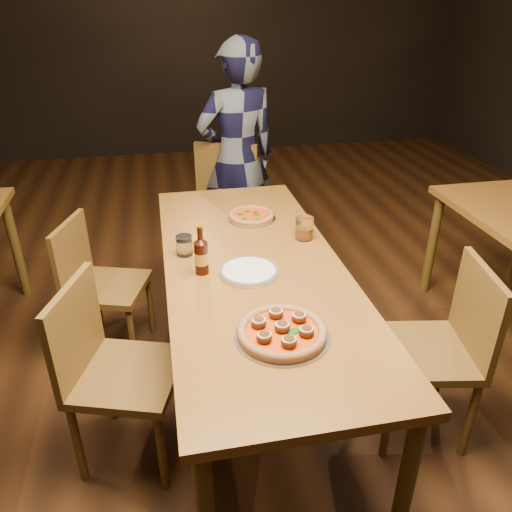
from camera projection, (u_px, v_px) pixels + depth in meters
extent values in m
plane|color=black|center=(254.00, 389.00, 2.62)|extent=(9.00, 9.00, 0.00)
plane|color=black|center=(179.00, 25.00, 5.81)|extent=(7.00, 0.00, 7.00)
cube|color=brown|center=(254.00, 268.00, 2.28)|extent=(0.80, 2.00, 0.04)
cylinder|color=#523E17|center=(174.00, 254.00, 3.21)|extent=(0.06, 0.06, 0.71)
cylinder|color=#523E17|center=(405.00, 487.00, 1.70)|extent=(0.06, 0.06, 0.71)
cylinder|color=#523E17|center=(277.00, 245.00, 3.32)|extent=(0.06, 0.06, 0.71)
cylinder|color=#523E17|center=(16.00, 247.00, 3.29)|extent=(0.06, 0.06, 0.71)
cylinder|color=#523E17|center=(432.00, 244.00, 3.33)|extent=(0.06, 0.06, 0.71)
cylinder|color=#B7B7BF|center=(282.00, 336.00, 1.79)|extent=(0.34, 0.34, 0.01)
cylinder|color=#AA7547|center=(282.00, 333.00, 1.79)|extent=(0.32, 0.32, 0.02)
torus|color=#AA7547|center=(282.00, 331.00, 1.78)|extent=(0.32, 0.32, 0.03)
cylinder|color=#C13E0B|center=(282.00, 331.00, 1.78)|extent=(0.26, 0.26, 0.00)
cylinder|color=#B7B7BF|center=(251.00, 218.00, 2.72)|extent=(0.26, 0.26, 0.01)
cylinder|color=#AA7547|center=(251.00, 217.00, 2.72)|extent=(0.24, 0.24, 0.02)
torus|color=#AA7547|center=(251.00, 215.00, 2.71)|extent=(0.25, 0.25, 0.03)
cylinder|color=#C13E0B|center=(251.00, 215.00, 2.71)|extent=(0.19, 0.19, 0.00)
cylinder|color=white|center=(249.00, 272.00, 2.18)|extent=(0.25, 0.25, 0.02)
cylinder|color=black|center=(201.00, 258.00, 2.17)|extent=(0.06, 0.06, 0.15)
cylinder|color=black|center=(200.00, 235.00, 2.11)|extent=(0.02, 0.02, 0.07)
cylinder|color=gold|center=(201.00, 258.00, 2.17)|extent=(0.06, 0.06, 0.06)
cylinder|color=white|center=(184.00, 245.00, 2.33)|extent=(0.08, 0.08, 0.10)
cylinder|color=#AD5B13|center=(304.00, 228.00, 2.48)|extent=(0.09, 0.09, 0.11)
imported|color=black|center=(238.00, 159.00, 3.50)|extent=(0.66, 0.51, 1.61)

